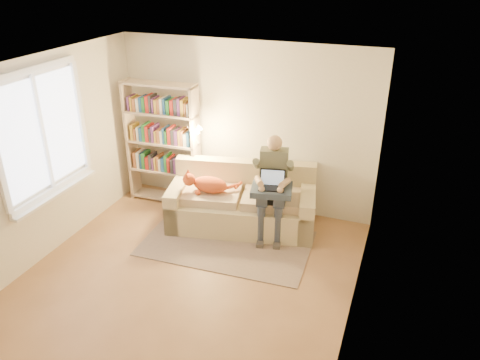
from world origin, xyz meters
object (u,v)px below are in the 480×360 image
at_px(cat, 206,184).
at_px(bookshelf, 163,138).
at_px(sofa, 242,205).
at_px(laptop, 271,183).
at_px(person, 273,181).

distance_m(cat, bookshelf, 1.17).
height_order(sofa, bookshelf, bookshelf).
bearing_deg(laptop, person, 83.32).
height_order(person, bookshelf, bookshelf).
relative_size(sofa, laptop, 5.68).
xyz_separation_m(person, bookshelf, (-1.91, 0.36, 0.26)).
distance_m(laptop, bookshelf, 2.00).
xyz_separation_m(sofa, person, (0.47, -0.06, 0.50)).
relative_size(laptop, bookshelf, 0.20).
bearing_deg(laptop, sofa, 147.61).
bearing_deg(laptop, cat, 171.57).
relative_size(sofa, bookshelf, 1.15).
bearing_deg(person, bookshelf, 157.49).
xyz_separation_m(sofa, cat, (-0.48, -0.24, 0.37)).
height_order(sofa, person, person).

